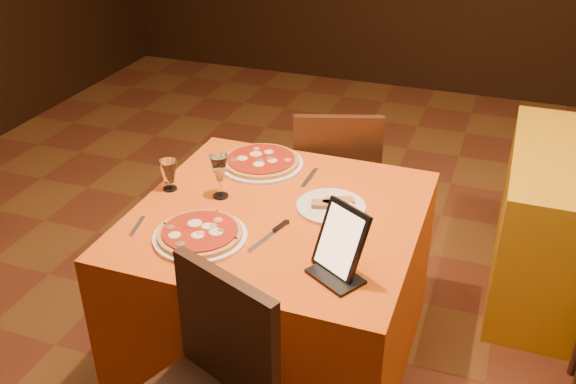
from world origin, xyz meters
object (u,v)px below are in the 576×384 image
(tablet, at_px, (341,240))
(water_glass, at_px, (169,175))
(main_table, at_px, (278,288))
(pizza_near, at_px, (200,235))
(pizza_far, at_px, (261,162))
(wine_glass, at_px, (220,176))
(chair_main_far, at_px, (334,183))

(tablet, bearing_deg, water_glass, -169.00)
(main_table, bearing_deg, water_glass, 177.80)
(pizza_near, xyz_separation_m, pizza_far, (-0.01, 0.62, 0.00))
(main_table, distance_m, pizza_near, 0.52)
(main_table, relative_size, pizza_near, 3.17)
(tablet, bearing_deg, main_table, 170.76)
(pizza_near, height_order, pizza_far, same)
(wine_glass, bearing_deg, tablet, -28.10)
(pizza_far, relative_size, wine_glass, 1.99)
(chair_main_far, relative_size, pizza_far, 2.41)
(main_table, relative_size, wine_glass, 5.79)
(pizza_far, bearing_deg, pizza_near, -89.01)
(pizza_near, distance_m, tablet, 0.54)
(main_table, relative_size, pizza_far, 2.92)
(chair_main_far, relative_size, wine_glass, 4.79)
(chair_main_far, distance_m, pizza_far, 0.60)
(main_table, height_order, tablet, tablet)
(tablet, bearing_deg, chair_main_far, 137.87)
(pizza_near, distance_m, wine_glass, 0.32)
(wine_glass, height_order, tablet, tablet)
(pizza_near, bearing_deg, main_table, 53.37)
(pizza_far, xyz_separation_m, wine_glass, (-0.05, -0.32, 0.08))
(main_table, height_order, water_glass, water_glass)
(main_table, bearing_deg, chair_main_far, 90.00)
(chair_main_far, bearing_deg, wine_glass, 53.57)
(main_table, relative_size, tablet, 4.51)
(pizza_far, bearing_deg, tablet, -49.38)
(chair_main_far, xyz_separation_m, wine_glass, (-0.26, -0.79, 0.39))
(chair_main_far, distance_m, pizza_near, 1.16)
(chair_main_far, distance_m, water_glass, 1.01)
(pizza_near, bearing_deg, water_glass, 134.63)
(chair_main_far, distance_m, wine_glass, 0.92)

